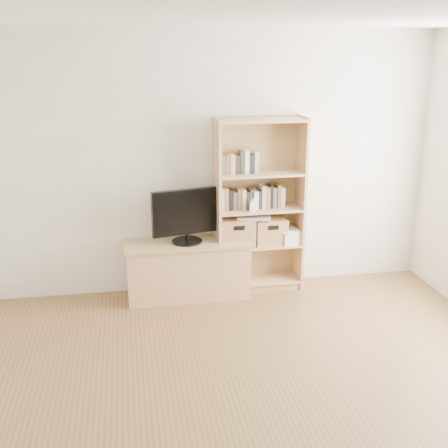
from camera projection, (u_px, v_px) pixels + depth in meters
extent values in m
cube|color=brown|center=(276.00, 437.00, 3.65)|extent=(4.50, 5.00, 0.01)
cube|color=silver|center=(214.00, 165.00, 5.61)|extent=(4.50, 0.02, 2.60)
cube|color=white|center=(290.00, 11.00, 2.87)|extent=(4.50, 5.00, 0.01)
cube|color=tan|center=(188.00, 270.00, 5.65)|extent=(1.21, 0.46, 0.55)
cube|color=tan|center=(260.00, 206.00, 5.65)|extent=(0.90, 0.33, 1.78)
cube|color=black|center=(187.00, 216.00, 5.48)|extent=(0.69, 0.21, 0.55)
cube|color=#B3A78F|center=(259.00, 198.00, 5.65)|extent=(0.76, 0.18, 0.20)
cube|color=#B3A78F|center=(240.00, 163.00, 5.50)|extent=(0.38, 0.16, 0.20)
cube|color=white|center=(252.00, 206.00, 5.53)|extent=(0.06, 0.04, 0.10)
cube|color=#9C6846|center=(237.00, 232.00, 5.68)|extent=(0.35, 0.29, 0.29)
cube|color=#9C6846|center=(270.00, 230.00, 5.75)|extent=(0.33, 0.27, 0.26)
cube|color=silver|center=(254.00, 216.00, 5.65)|extent=(0.38, 0.30, 0.03)
cube|color=beige|center=(288.00, 236.00, 5.81)|extent=(0.23, 0.30, 0.13)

